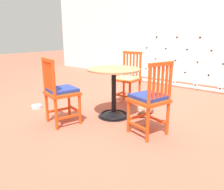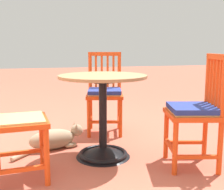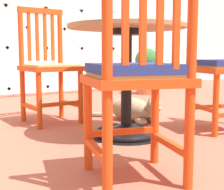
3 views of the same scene
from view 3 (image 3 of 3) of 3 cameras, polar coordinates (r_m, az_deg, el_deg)
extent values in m
plane|color=#AD5642|center=(2.21, 0.32, -7.17)|extent=(24.00, 24.00, 0.00)
cylinder|color=white|center=(5.12, 2.64, 7.93)|extent=(0.06, 0.06, 1.24)
cube|color=white|center=(4.48, -14.08, 0.66)|extent=(3.09, 0.04, 0.05)
cube|color=white|center=(4.50, -14.52, 15.02)|extent=(3.09, 0.04, 0.05)
cube|color=white|center=(4.38, -17.55, 7.76)|extent=(1.12, 0.02, 1.12)
cube|color=white|center=(4.53, -11.15, 7.92)|extent=(1.12, 0.02, 1.12)
cube|color=white|center=(4.74, -5.24, 7.98)|extent=(1.12, 0.02, 1.12)
cube|color=white|center=(4.98, 0.15, 7.96)|extent=(1.12, 0.02, 1.12)
cube|color=white|center=(4.38, -17.55, 7.76)|extent=(1.12, 0.02, 1.12)
cube|color=white|center=(4.53, -11.15, 7.92)|extent=(1.12, 0.02, 1.12)
cube|color=white|center=(4.74, -5.24, 7.98)|extent=(1.12, 0.02, 1.12)
cube|color=white|center=(4.98, 0.15, 7.96)|extent=(1.12, 0.02, 1.12)
cone|color=black|center=(2.22, 2.43, -5.81)|extent=(0.48, 0.48, 0.10)
torus|color=black|center=(2.22, 2.43, -6.44)|extent=(0.44, 0.44, 0.04)
cylinder|color=black|center=(2.17, 2.48, 2.52)|extent=(0.07, 0.07, 0.66)
cylinder|color=black|center=(2.17, 2.52, 10.78)|extent=(0.20, 0.20, 0.04)
cylinder|color=#9E754C|center=(2.17, 2.52, 11.64)|extent=(0.76, 0.76, 0.02)
cylinder|color=#D64214|center=(2.60, -5.46, -0.01)|extent=(0.04, 0.04, 0.45)
cylinder|color=#D64214|center=(2.46, -12.40, -0.57)|extent=(0.04, 0.04, 0.45)
cylinder|color=#D64214|center=(2.89, -8.83, 5.22)|extent=(0.04, 0.04, 0.91)
cylinder|color=#D64214|center=(2.75, -15.23, 4.97)|extent=(0.04, 0.04, 0.91)
cube|color=#D64214|center=(2.76, -7.17, -1.40)|extent=(0.05, 0.34, 0.03)
cube|color=#D64214|center=(2.62, -13.76, -2.00)|extent=(0.05, 0.34, 0.03)
cube|color=#D64214|center=(2.53, -8.81, -1.52)|extent=(0.34, 0.05, 0.03)
cube|color=#D64214|center=(2.66, -10.52, 4.53)|extent=(0.42, 0.42, 0.04)
cube|color=tan|center=(2.66, -10.53, 5.01)|extent=(0.37, 0.37, 0.02)
cube|color=#D64214|center=(2.86, -10.16, 9.68)|extent=(0.03, 0.02, 0.39)
cube|color=#D64214|center=(2.83, -11.43, 9.68)|extent=(0.03, 0.02, 0.39)
cube|color=#D64214|center=(2.80, -12.73, 9.67)|extent=(0.03, 0.02, 0.39)
cube|color=#D64214|center=(2.78, -14.04, 9.66)|extent=(0.03, 0.02, 0.39)
cube|color=#D64214|center=(2.83, -12.19, 13.92)|extent=(0.38, 0.06, 0.04)
cylinder|color=#D64214|center=(1.56, -4.16, -4.75)|extent=(0.04, 0.04, 0.45)
cylinder|color=#D64214|center=(1.67, 7.37, -4.05)|extent=(0.04, 0.04, 0.45)
cylinder|color=#D64214|center=(1.20, -0.83, 2.79)|extent=(0.04, 0.04, 0.91)
cylinder|color=#D64214|center=(1.33, 13.40, 3.02)|extent=(0.04, 0.04, 0.91)
cube|color=#D64214|center=(1.42, -2.66, -9.46)|extent=(0.11, 0.34, 0.03)
cube|color=#D64214|center=(1.54, 9.89, -8.31)|extent=(0.11, 0.34, 0.03)
cube|color=#D64214|center=(1.62, 1.79, -6.31)|extent=(0.34, 0.11, 0.03)
cube|color=#D64214|center=(1.42, 3.96, 2.50)|extent=(0.49, 0.49, 0.04)
cube|color=tan|center=(1.42, 3.97, 3.38)|extent=(0.43, 0.43, 0.02)
cube|color=#D64214|center=(1.23, 2.29, 13.39)|extent=(0.03, 0.03, 0.39)
cube|color=#D64214|center=(1.25, 5.33, 13.25)|extent=(0.03, 0.03, 0.39)
cube|color=#D64214|center=(1.28, 8.24, 13.08)|extent=(0.03, 0.03, 0.39)
cube|color=#D64214|center=(1.31, 11.03, 12.88)|extent=(0.03, 0.03, 0.39)
cube|color=navy|center=(1.42, 3.98, 4.59)|extent=(0.44, 0.44, 0.04)
cylinder|color=#D64214|center=(2.27, 17.38, -1.33)|extent=(0.04, 0.04, 0.45)
cylinder|color=#D64214|center=(2.56, 13.15, -0.28)|extent=(0.04, 0.04, 0.45)
cube|color=#D64214|center=(2.66, 16.29, -1.96)|extent=(0.34, 0.11, 0.03)
cube|color=#D64214|center=(2.42, 15.10, -2.06)|extent=(0.11, 0.34, 0.03)
cube|color=#D64214|center=(2.49, 18.64, 4.12)|extent=(0.49, 0.49, 0.04)
cube|color=tan|center=(2.49, 18.66, 4.62)|extent=(0.43, 0.43, 0.02)
cube|color=navy|center=(2.49, 18.69, 5.31)|extent=(0.44, 0.44, 0.04)
ellipsoid|color=#9E896B|center=(2.73, 3.16, -2.41)|extent=(0.29, 0.47, 0.19)
ellipsoid|color=silver|center=(2.66, 4.72, -2.88)|extent=(0.18, 0.21, 0.14)
sphere|color=#9E896B|center=(2.56, 7.23, -1.86)|extent=(0.12, 0.12, 0.12)
ellipsoid|color=silver|center=(2.53, 7.96, -2.23)|extent=(0.06, 0.05, 0.04)
cone|color=#9E896B|center=(2.58, 7.49, -0.56)|extent=(0.04, 0.04, 0.04)
cone|color=#9E896B|center=(2.53, 6.58, -0.70)|extent=(0.04, 0.04, 0.04)
ellipsoid|color=#9E896B|center=(2.67, 6.53, -4.11)|extent=(0.08, 0.13, 0.05)
ellipsoid|color=#9E896B|center=(2.59, 4.96, -4.44)|extent=(0.08, 0.13, 0.05)
cylinder|color=#9E896B|center=(2.90, -2.67, -3.32)|extent=(0.19, 0.18, 0.04)
cylinder|color=#B25B3D|center=(4.54, 5.96, 2.19)|extent=(0.28, 0.28, 0.32)
torus|color=#B25B3D|center=(4.53, 5.98, 3.95)|extent=(0.32, 0.32, 0.04)
sphere|color=#2D6B33|center=(4.53, 6.01, 5.97)|extent=(0.32, 0.32, 0.32)
camera|label=1|loc=(3.33, 72.00, 13.75)|focal=35.53mm
camera|label=2|loc=(2.67, -58.23, 12.60)|focal=45.73mm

